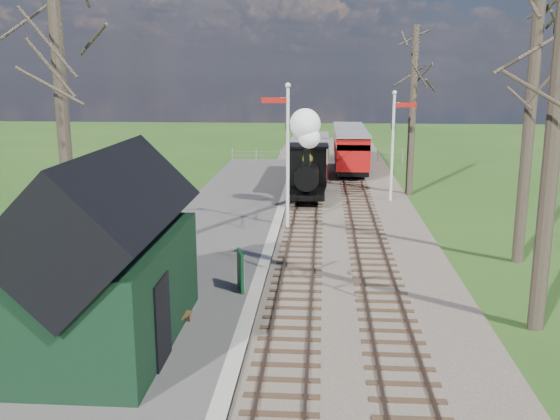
{
  "coord_description": "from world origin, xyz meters",
  "views": [
    {
      "loc": [
        0.78,
        -9.96,
        6.77
      ],
      "look_at": [
        -0.8,
        12.76,
        1.6
      ],
      "focal_mm": 40.0,
      "sensor_mm": 36.0,
      "label": 1
    }
  ],
  "objects": [
    {
      "name": "distant_hills",
      "position": [
        1.4,
        64.38,
        -16.21
      ],
      "size": [
        114.4,
        48.0,
        22.02
      ],
      "color": "#385B23",
      "rests_on": "ground"
    },
    {
      "name": "ballast_bed",
      "position": [
        1.3,
        22.0,
        0.05
      ],
      "size": [
        8.0,
        60.0,
        0.1
      ],
      "primitive_type": "cube",
      "color": "brown",
      "rests_on": "ground"
    },
    {
      "name": "track_near",
      "position": [
        0.0,
        22.0,
        0.1
      ],
      "size": [
        1.6,
        60.0,
        0.15
      ],
      "color": "brown",
      "rests_on": "ground"
    },
    {
      "name": "track_far",
      "position": [
        2.6,
        22.0,
        0.1
      ],
      "size": [
        1.6,
        60.0,
        0.15
      ],
      "color": "brown",
      "rests_on": "ground"
    },
    {
      "name": "platform",
      "position": [
        -3.5,
        14.0,
        0.1
      ],
      "size": [
        5.0,
        44.0,
        0.2
      ],
      "primitive_type": "cube",
      "color": "#474442",
      "rests_on": "ground"
    },
    {
      "name": "coping_strip",
      "position": [
        -1.2,
        14.0,
        0.1
      ],
      "size": [
        0.4,
        44.0,
        0.21
      ],
      "primitive_type": "cube",
      "color": "#B2AD9E",
      "rests_on": "ground"
    },
    {
      "name": "station_shed",
      "position": [
        -4.3,
        4.0,
        2.27
      ],
      "size": [
        3.25,
        6.3,
        4.78
      ],
      "color": "black",
      "rests_on": "platform"
    },
    {
      "name": "semaphore_near",
      "position": [
        -0.77,
        16.0,
        3.62
      ],
      "size": [
        1.22,
        0.24,
        6.22
      ],
      "color": "silver",
      "rests_on": "ground"
    },
    {
      "name": "semaphore_far",
      "position": [
        4.37,
        22.0,
        3.35
      ],
      "size": [
        1.22,
        0.24,
        5.72
      ],
      "color": "silver",
      "rests_on": "ground"
    },
    {
      "name": "bare_trees",
      "position": [
        1.33,
        10.1,
        5.21
      ],
      "size": [
        15.51,
        22.39,
        12.0
      ],
      "color": "#382D23",
      "rests_on": "ground"
    },
    {
      "name": "fence_line",
      "position": [
        0.3,
        36.0,
        0.55
      ],
      "size": [
        12.6,
        0.08,
        1.0
      ],
      "color": "slate",
      "rests_on": "ground"
    },
    {
      "name": "locomotive",
      "position": [
        -0.01,
        21.42,
        2.18
      ],
      "size": [
        1.9,
        4.42,
        4.74
      ],
      "color": "black",
      "rests_on": "ground"
    },
    {
      "name": "coach",
      "position": [
        0.0,
        27.49,
        1.59
      ],
      "size": [
        2.21,
        7.58,
        2.33
      ],
      "color": "black",
      "rests_on": "ground"
    },
    {
      "name": "red_carriage_a",
      "position": [
        2.6,
        29.99,
        1.55
      ],
      "size": [
        2.14,
        5.31,
        2.26
      ],
      "color": "black",
      "rests_on": "ground"
    },
    {
      "name": "red_carriage_b",
      "position": [
        2.6,
        35.49,
        1.55
      ],
      "size": [
        2.14,
        5.31,
        2.26
      ],
      "color": "black",
      "rests_on": "ground"
    },
    {
      "name": "sign_board",
      "position": [
        -1.65,
        7.89,
        0.81
      ],
      "size": [
        0.32,
        0.83,
        1.22
      ],
      "color": "#0D411E",
      "rests_on": "platform"
    },
    {
      "name": "bench",
      "position": [
        -3.13,
        4.84,
        0.59
      ],
      "size": [
        0.8,
        1.51,
        0.83
      ],
      "color": "#4B351A",
      "rests_on": "platform"
    },
    {
      "name": "person",
      "position": [
        -3.13,
        5.84,
        0.81
      ],
      "size": [
        0.36,
        0.48,
        1.22
      ],
      "primitive_type": "imported",
      "rotation": [
        0.0,
        0.0,
        1.73
      ],
      "color": "black",
      "rests_on": "platform"
    }
  ]
}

